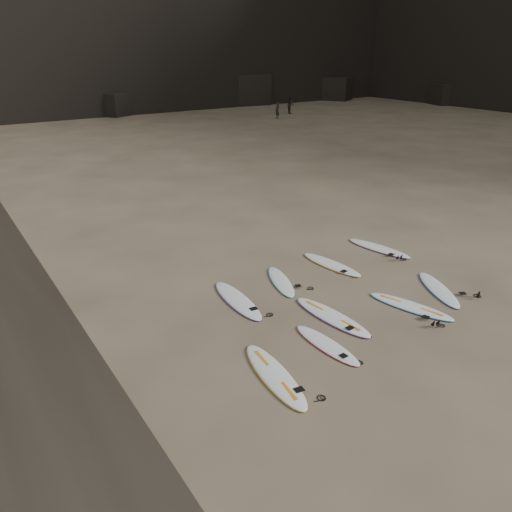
{
  "coord_description": "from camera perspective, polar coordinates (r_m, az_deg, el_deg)",
  "views": [
    {
      "loc": [
        -9.53,
        -8.61,
        7.07
      ],
      "look_at": [
        -2.33,
        2.21,
        1.5
      ],
      "focal_mm": 35.0,
      "sensor_mm": 36.0,
      "label": 1
    }
  ],
  "objects": [
    {
      "name": "surfboard_1",
      "position": [
        12.93,
        8.09,
        -9.99
      ],
      "size": [
        0.61,
        2.27,
        0.08
      ],
      "primitive_type": "ellipsoid",
      "rotation": [
        0.0,
        0.0,
        0.03
      ],
      "color": "white",
      "rests_on": "ground"
    },
    {
      "name": "surfboard_5",
      "position": [
        14.84,
        -2.12,
        -5.04
      ],
      "size": [
        0.89,
        2.78,
        0.1
      ],
      "primitive_type": "ellipsoid",
      "rotation": [
        0.0,
        0.0,
        -0.09
      ],
      "color": "white",
      "rests_on": "ground"
    },
    {
      "name": "ground",
      "position": [
        14.66,
        12.55,
        -6.24
      ],
      "size": [
        240.0,
        240.0,
        0.0
      ],
      "primitive_type": "plane",
      "color": "#897559",
      "rests_on": "ground"
    },
    {
      "name": "surfboard_6",
      "position": [
        15.99,
        2.86,
        -2.9
      ],
      "size": [
        1.29,
        2.33,
        0.08
      ],
      "primitive_type": "ellipsoid",
      "rotation": [
        0.0,
        0.0,
        -0.35
      ],
      "color": "white",
      "rests_on": "ground"
    },
    {
      "name": "surfboard_8",
      "position": [
        19.07,
        13.85,
        0.89
      ],
      "size": [
        1.09,
        2.68,
        0.09
      ],
      "primitive_type": "ellipsoid",
      "rotation": [
        0.0,
        0.0,
        0.18
      ],
      "color": "white",
      "rests_on": "ground"
    },
    {
      "name": "person_b",
      "position": [
        56.25,
        3.97,
        16.89
      ],
      "size": [
        1.02,
        1.13,
        1.89
      ],
      "primitive_type": "imported",
      "rotation": [
        0.0,
        0.0,
        1.16
      ],
      "color": "black",
      "rests_on": "ground"
    },
    {
      "name": "surfboard_2",
      "position": [
        14.15,
        8.67,
        -6.83
      ],
      "size": [
        0.86,
        2.81,
        0.1
      ],
      "primitive_type": "ellipsoid",
      "rotation": [
        0.0,
        0.0,
        0.07
      ],
      "color": "white",
      "rests_on": "ground"
    },
    {
      "name": "surfboard_0",
      "position": [
        11.77,
        2.15,
        -13.44
      ],
      "size": [
        1.04,
        2.81,
        0.1
      ],
      "primitive_type": "ellipsoid",
      "rotation": [
        0.0,
        0.0,
        -0.14
      ],
      "color": "white",
      "rests_on": "ground"
    },
    {
      "name": "surfboard_4",
      "position": [
        16.47,
        20.15,
        -3.58
      ],
      "size": [
        1.66,
        2.49,
        0.09
      ],
      "primitive_type": "ellipsoid",
      "rotation": [
        0.0,
        0.0,
        -0.47
      ],
      "color": "white",
      "rests_on": "ground"
    },
    {
      "name": "surfboard_7",
      "position": [
        17.36,
        8.61,
        -0.94
      ],
      "size": [
        0.89,
        2.6,
        0.09
      ],
      "primitive_type": "ellipsoid",
      "rotation": [
        0.0,
        0.0,
        0.11
      ],
      "color": "white",
      "rests_on": "ground"
    },
    {
      "name": "surfboard_3",
      "position": [
        15.18,
        17.26,
        -5.49
      ],
      "size": [
        1.31,
        2.63,
        0.09
      ],
      "primitive_type": "ellipsoid",
      "rotation": [
        0.0,
        0.0,
        0.29
      ],
      "color": "white",
      "rests_on": "ground"
    },
    {
      "name": "person_a",
      "position": [
        52.35,
        2.46,
        16.29
      ],
      "size": [
        0.45,
        0.62,
        1.58
      ],
      "primitive_type": "imported",
      "rotation": [
        0.0,
        0.0,
        4.58
      ],
      "color": "black",
      "rests_on": "ground"
    }
  ]
}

